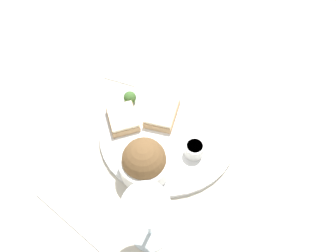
{
  "coord_description": "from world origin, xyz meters",
  "views": [
    {
      "loc": [
        0.43,
        -0.03,
        0.67
      ],
      "look_at": [
        0.0,
        0.0,
        0.03
      ],
      "focal_mm": 35.0,
      "sensor_mm": 36.0,
      "label": 1
    }
  ],
  "objects_px": {
    "sauce_ramekin": "(194,149)",
    "cheese_toast_far": "(123,119)",
    "wine_glass": "(147,213)",
    "cheese_toast_near": "(162,113)",
    "napkin": "(132,68)",
    "salad_bowl": "(144,162)",
    "fork": "(69,221)"
  },
  "relations": [
    {
      "from": "sauce_ramekin",
      "to": "cheese_toast_far",
      "type": "distance_m",
      "value": 0.19
    },
    {
      "from": "wine_glass",
      "to": "cheese_toast_far",
      "type": "bearing_deg",
      "value": -169.08
    },
    {
      "from": "cheese_toast_near",
      "to": "napkin",
      "type": "height_order",
      "value": "cheese_toast_near"
    },
    {
      "from": "salad_bowl",
      "to": "napkin",
      "type": "distance_m",
      "value": 0.33
    },
    {
      "from": "napkin",
      "to": "cheese_toast_far",
      "type": "bearing_deg",
      "value": -6.94
    },
    {
      "from": "salad_bowl",
      "to": "fork",
      "type": "height_order",
      "value": "salad_bowl"
    },
    {
      "from": "cheese_toast_near",
      "to": "wine_glass",
      "type": "xyz_separation_m",
      "value": [
        0.28,
        -0.04,
        0.09
      ]
    },
    {
      "from": "salad_bowl",
      "to": "cheese_toast_near",
      "type": "xyz_separation_m",
      "value": [
        -0.14,
        0.05,
        -0.02
      ]
    },
    {
      "from": "cheese_toast_near",
      "to": "napkin",
      "type": "relative_size",
      "value": 0.73
    },
    {
      "from": "sauce_ramekin",
      "to": "cheese_toast_far",
      "type": "relative_size",
      "value": 0.47
    },
    {
      "from": "napkin",
      "to": "salad_bowl",
      "type": "bearing_deg",
      "value": 4.57
    },
    {
      "from": "sauce_ramekin",
      "to": "fork",
      "type": "distance_m",
      "value": 0.31
    },
    {
      "from": "cheese_toast_near",
      "to": "salad_bowl",
      "type": "bearing_deg",
      "value": -18.08
    },
    {
      "from": "wine_glass",
      "to": "cheese_toast_near",
      "type": "bearing_deg",
      "value": 171.18
    },
    {
      "from": "cheese_toast_near",
      "to": "cheese_toast_far",
      "type": "height_order",
      "value": "same"
    },
    {
      "from": "wine_glass",
      "to": "salad_bowl",
      "type": "bearing_deg",
      "value": -178.51
    },
    {
      "from": "sauce_ramekin",
      "to": "fork",
      "type": "relative_size",
      "value": 0.3
    },
    {
      "from": "cheese_toast_far",
      "to": "fork",
      "type": "xyz_separation_m",
      "value": [
        0.23,
        -0.11,
        -0.02
      ]
    },
    {
      "from": "sauce_ramekin",
      "to": "fork",
      "type": "bearing_deg",
      "value": -64.25
    },
    {
      "from": "salad_bowl",
      "to": "sauce_ramekin",
      "type": "relative_size",
      "value": 2.5
    },
    {
      "from": "salad_bowl",
      "to": "fork",
      "type": "relative_size",
      "value": 0.74
    },
    {
      "from": "sauce_ramekin",
      "to": "cheese_toast_near",
      "type": "relative_size",
      "value": 0.4
    },
    {
      "from": "sauce_ramekin",
      "to": "cheese_toast_far",
      "type": "height_order",
      "value": "sauce_ramekin"
    },
    {
      "from": "salad_bowl",
      "to": "wine_glass",
      "type": "distance_m",
      "value": 0.15
    },
    {
      "from": "salad_bowl",
      "to": "cheese_toast_far",
      "type": "distance_m",
      "value": 0.14
    },
    {
      "from": "salad_bowl",
      "to": "cheese_toast_near",
      "type": "relative_size",
      "value": 1.01
    },
    {
      "from": "sauce_ramekin",
      "to": "napkin",
      "type": "distance_m",
      "value": 0.32
    },
    {
      "from": "cheese_toast_far",
      "to": "salad_bowl",
      "type": "bearing_deg",
      "value": 19.88
    },
    {
      "from": "wine_glass",
      "to": "fork",
      "type": "height_order",
      "value": "wine_glass"
    },
    {
      "from": "cheese_toast_far",
      "to": "wine_glass",
      "type": "height_order",
      "value": "wine_glass"
    },
    {
      "from": "fork",
      "to": "napkin",
      "type": "bearing_deg",
      "value": 161.89
    },
    {
      "from": "salad_bowl",
      "to": "napkin",
      "type": "relative_size",
      "value": 0.74
    }
  ]
}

